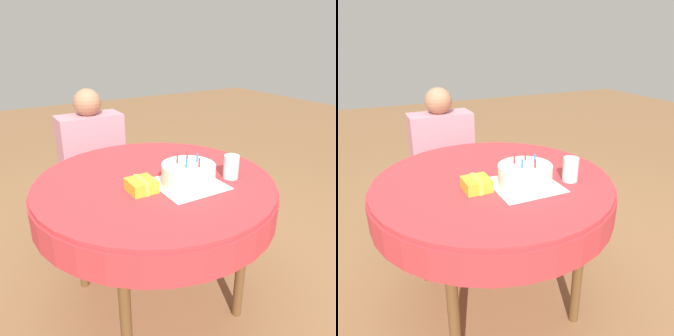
% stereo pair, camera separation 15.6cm
% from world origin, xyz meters
% --- Properties ---
extents(ground_plane, '(12.00, 12.00, 0.00)m').
position_xyz_m(ground_plane, '(0.00, 0.00, 0.00)').
color(ground_plane, '#8C603D').
extents(dining_table, '(1.17, 1.17, 0.75)m').
position_xyz_m(dining_table, '(0.00, 0.00, 0.66)').
color(dining_table, '#BC3338').
rests_on(dining_table, ground_plane).
extents(chair, '(0.37, 0.37, 0.87)m').
position_xyz_m(chair, '(-0.05, 0.87, 0.47)').
color(chair, '#4C331E').
rests_on(chair, ground_plane).
extents(person, '(0.42, 0.30, 1.08)m').
position_xyz_m(person, '(-0.05, 0.78, 0.65)').
color(person, '#9E7051').
rests_on(person, ground_plane).
extents(napkin, '(0.30, 0.30, 0.00)m').
position_xyz_m(napkin, '(0.10, -0.14, 0.75)').
color(napkin, white).
rests_on(napkin, dining_table).
extents(birthday_cake, '(0.25, 0.25, 0.14)m').
position_xyz_m(birthday_cake, '(0.10, -0.14, 0.80)').
color(birthday_cake, white).
rests_on(birthday_cake, dining_table).
extents(drinking_glass, '(0.07, 0.07, 0.11)m').
position_xyz_m(drinking_glass, '(0.32, -0.18, 0.81)').
color(drinking_glass, silver).
rests_on(drinking_glass, dining_table).
extents(gift_box, '(0.12, 0.12, 0.06)m').
position_xyz_m(gift_box, '(-0.12, -0.09, 0.78)').
color(gift_box, gold).
rests_on(gift_box, dining_table).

